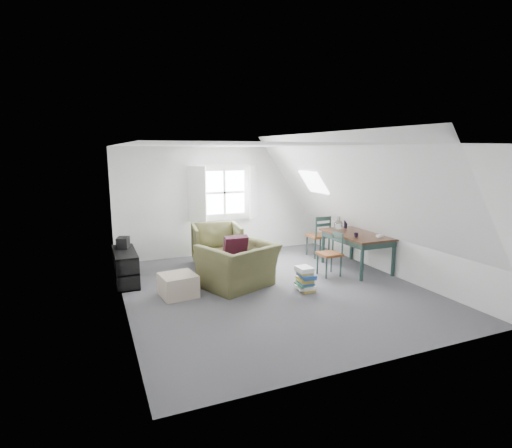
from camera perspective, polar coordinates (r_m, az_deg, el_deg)
name	(u,v)px	position (r m, az deg, el deg)	size (l,w,h in m)	color
floor	(273,289)	(7.18, 2.47, -9.22)	(5.50, 5.50, 0.00)	#48474B
ceiling	(274,145)	(6.75, 2.64, 11.16)	(5.50, 5.50, 0.00)	white
wall_back	(224,201)	(9.39, -4.62, 3.31)	(5.00, 5.00, 0.00)	silver
wall_front	(381,259)	(4.58, 17.41, -4.83)	(5.00, 5.00, 0.00)	silver
wall_left	(121,231)	(6.23, -18.74, -0.90)	(5.50, 5.50, 0.00)	silver
wall_right	(389,211)	(8.22, 18.52, 1.78)	(5.50, 5.50, 0.00)	silver
slope_left	(183,193)	(6.29, -10.35, 4.43)	(5.50, 5.50, 0.00)	white
slope_right	(350,186)	(7.57, 13.30, 5.33)	(5.50, 5.50, 0.00)	white
dormer_window	(225,193)	(9.29, -4.49, 4.48)	(1.71, 0.35, 1.30)	white
skylight	(314,182)	(8.66, 8.24, 5.93)	(0.55, 0.75, 0.04)	white
armchair_near	(239,287)	(7.28, -2.51, -8.94)	(1.20, 1.05, 0.78)	#4C4B2B
armchair_far	(217,266)	(8.56, -5.59, -5.97)	(0.96, 0.99, 0.90)	#4C4B2B
throw_pillow	(235,247)	(7.21, -2.97, -3.31)	(0.43, 0.12, 0.43)	#3C1022
ottoman	(178,285)	(6.91, -11.05, -8.58)	(0.56, 0.56, 0.37)	tan
dining_table	(357,238)	(8.40, 14.22, -1.96)	(0.90, 1.50, 0.75)	#32180D
demijohn	(338,225)	(8.63, 11.70, -0.09)	(0.20, 0.20, 0.28)	silver
vase_twigs	(346,222)	(8.85, 12.68, 0.25)	(0.08, 0.08, 0.59)	black
cup	(356,237)	(8.00, 14.10, -1.85)	(0.09, 0.09, 0.09)	black
paper_box	(380,236)	(8.16, 17.27, -1.63)	(0.12, 0.08, 0.04)	white
dining_chair_far	(319,235)	(9.24, 8.98, -1.61)	(0.45, 0.45, 0.96)	#653113
dining_chair_near	(331,253)	(7.94, 10.65, -4.11)	(0.40, 0.40, 0.85)	#653113
media_shelf	(126,269)	(7.78, -18.11, -6.08)	(0.39, 1.17, 0.60)	black
electronics_box	(123,243)	(7.96, -18.46, -2.59)	(0.20, 0.28, 0.22)	black
magazine_stack	(305,279)	(7.07, 7.04, -7.79)	(0.32, 0.38, 0.42)	#B29933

